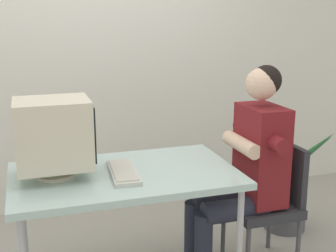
{
  "coord_description": "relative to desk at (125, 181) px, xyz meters",
  "views": [
    {
      "loc": [
        -0.51,
        -2.38,
        1.63
      ],
      "look_at": [
        0.26,
        0.0,
        1.0
      ],
      "focal_mm": 48.37,
      "sensor_mm": 36.0,
      "label": 1
    }
  ],
  "objects": [
    {
      "name": "keyboard",
      "position": [
        -0.01,
        -0.03,
        0.07
      ],
      "size": [
        0.17,
        0.41,
        0.03
      ],
      "color": "silver",
      "rests_on": "desk"
    },
    {
      "name": "crt_monitor",
      "position": [
        -0.37,
        0.04,
        0.3
      ],
      "size": [
        0.41,
        0.33,
        0.43
      ],
      "color": "beige",
      "rests_on": "desk"
    },
    {
      "name": "desk",
      "position": [
        0.0,
        0.0,
        0.0
      ],
      "size": [
        1.26,
        0.77,
        0.75
      ],
      "color": "#B7B7BC",
      "rests_on": "ground_plane"
    },
    {
      "name": "person_seated",
      "position": [
        0.77,
        0.01,
        0.01
      ],
      "size": [
        0.7,
        0.56,
        1.33
      ],
      "color": "maroon",
      "rests_on": "ground_plane"
    },
    {
      "name": "wall_back",
      "position": [
        0.3,
        1.4,
        0.8
      ],
      "size": [
        8.0,
        0.1,
        3.0
      ],
      "primitive_type": "cube",
      "color": "silver",
      "rests_on": "ground_plane"
    },
    {
      "name": "potted_plant",
      "position": [
        1.35,
        0.42,
        -0.34
      ],
      "size": [
        0.77,
        0.79,
        0.85
      ],
      "color": "#4C4C51",
      "rests_on": "ground_plane"
    },
    {
      "name": "office_chair",
      "position": [
        0.95,
        0.01,
        -0.23
      ],
      "size": [
        0.41,
        0.41,
        0.82
      ],
      "color": "#4C4C51",
      "rests_on": "ground_plane"
    }
  ]
}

